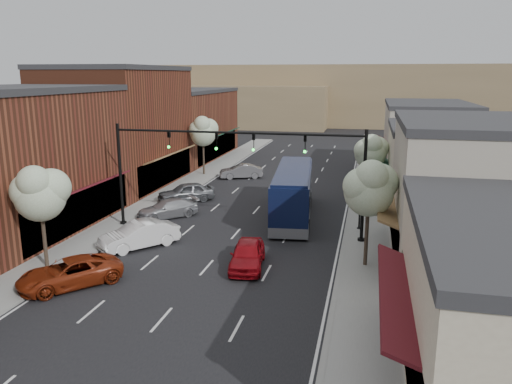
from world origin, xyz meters
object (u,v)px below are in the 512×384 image
Objects in this scene: parked_car_e at (241,171)px; lamp_post_near at (361,187)px; red_hatchback at (247,255)px; tree_left_near at (40,192)px; coach_bus at (293,192)px; signal_mast_right at (325,168)px; tree_right_far at (371,151)px; lamp_post_far at (365,149)px; parked_car_c at (167,209)px; parked_car_d at (186,192)px; tree_right_near at (370,187)px; parked_car_a at (70,273)px; tree_left_far at (203,131)px; parked_car_b at (139,235)px; signal_mast_left at (153,161)px.

lamp_post_near is at bearing 16.44° from parked_car_e.
red_hatchback reaches higher than parked_car_e.
tree_left_near is 17.30m from coach_bus.
signal_mast_right is at bearing 7.04° from parked_car_e.
coach_bus is at bearing 49.05° from tree_left_near.
tree_right_far reaches higher than lamp_post_far.
parked_car_c is 0.98× the size of parked_car_d.
tree_right_near is 15.67m from parked_car_a.
tree_left_far is at bearing -119.77° from parked_car_e.
red_hatchback is 8.98m from parked_car_a.
lamp_post_far is 1.05× the size of parked_car_e.
lamp_post_far reaches higher than parked_car_b.
lamp_post_near reaches higher than parked_car_b.
parked_car_e is at bearing 127.77° from parked_car_a.
parked_car_e is (2.00, 10.10, -0.08)m from parked_car_d.
parked_car_a is (-13.56, -29.75, -2.32)m from lamp_post_far.
lamp_post_near reaches higher than coach_bus.
red_hatchback is 0.95× the size of parked_car_c.
parked_car_d is 1.08× the size of parked_car_e.
parked_car_d is (-14.00, -12.68, -2.23)m from lamp_post_far.
lamp_post_near is at bearing -90.00° from lamp_post_far.
signal_mast_right is 6.21m from coach_bus.
tree_left_near is 1.34× the size of parked_car_e.
lamp_post_far is 1.04× the size of red_hatchback.
parked_car_a is at bearing -139.41° from signal_mast_right.
parked_car_a is 17.07m from parked_car_d.
red_hatchback is 15.25m from parked_car_d.
coach_bus is at bearing 60.23° from parked_car_c.
parked_car_d is at bearing 94.52° from signal_mast_left.
lamp_post_near is 13.84m from parked_car_c.
signal_mast_left is (-11.24, 0.00, 0.00)m from signal_mast_right.
parked_car_a is (-0.14, -9.75, -3.94)m from signal_mast_left.
parked_car_e is at bearing 80.96° from tree_left_near.
signal_mast_left reaches higher than parked_car_a.
tree_right_far is at bearing 98.03° from parked_car_a.
coach_bus reaches higher than parked_car_e.
parked_car_c is (-8.82, -2.28, -1.19)m from coach_bus.
signal_mast_left is 5.47m from parked_car_b.
tree_left_near is 1.28× the size of lamp_post_near.
lamp_post_far is (2.18, 20.00, -1.62)m from signal_mast_right.
tree_left_near is 1.20× the size of parked_car_b.
coach_bus is 2.77× the size of parked_car_e.
signal_mast_left is 1.73× the size of parked_car_b.
tree_right_far is 25.99m from tree_left_near.
tree_right_near is 13.79m from parked_car_b.
signal_mast_right is 22.68m from tree_left_far.
tree_left_near is at bearing -43.19° from parked_car_d.
lamp_post_near reaches higher than red_hatchback.
signal_mast_left is 10.52m from parked_car_a.
parked_car_d is (-8.33, 12.78, 0.05)m from red_hatchback.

